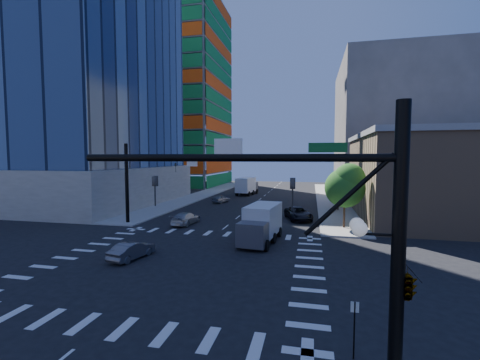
# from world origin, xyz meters

# --- Properties ---
(ground) EXTENTS (160.00, 160.00, 0.00)m
(ground) POSITION_xyz_m (0.00, 0.00, 0.00)
(ground) COLOR black
(ground) RESTS_ON ground
(road_markings) EXTENTS (20.00, 20.00, 0.01)m
(road_markings) POSITION_xyz_m (0.00, 0.00, 0.01)
(road_markings) COLOR silver
(road_markings) RESTS_ON ground
(sidewalk_ne) EXTENTS (5.00, 60.00, 0.15)m
(sidewalk_ne) POSITION_xyz_m (12.50, 40.00, 0.07)
(sidewalk_ne) COLOR #999790
(sidewalk_ne) RESTS_ON ground
(sidewalk_nw) EXTENTS (5.00, 60.00, 0.15)m
(sidewalk_nw) POSITION_xyz_m (-12.50, 40.00, 0.07)
(sidewalk_nw) COLOR #999790
(sidewalk_nw) RESTS_ON ground
(construction_building) EXTENTS (25.16, 34.50, 70.60)m
(construction_building) POSITION_xyz_m (-27.41, 61.93, 24.61)
(construction_building) COLOR slate
(construction_building) RESTS_ON ground
(commercial_building) EXTENTS (20.50, 22.50, 10.60)m
(commercial_building) POSITION_xyz_m (25.00, 22.00, 5.31)
(commercial_building) COLOR #957656
(commercial_building) RESTS_ON ground
(bg_building_ne) EXTENTS (24.00, 30.00, 28.00)m
(bg_building_ne) POSITION_xyz_m (27.00, 55.00, 14.00)
(bg_building_ne) COLOR #5F5A56
(bg_building_ne) RESTS_ON ground
(signal_mast_se) EXTENTS (10.51, 2.48, 9.00)m
(signal_mast_se) POSITION_xyz_m (10.60, -11.50, 5.01)
(signal_mast_se) COLOR black
(signal_mast_se) RESTS_ON sidewalk_se
(signal_mast_nw) EXTENTS (10.20, 0.40, 9.00)m
(signal_mast_nw) POSITION_xyz_m (-10.00, 11.50, 5.49)
(signal_mast_nw) COLOR black
(signal_mast_nw) RESTS_ON sidewalk_nw
(tree_south) EXTENTS (4.16, 4.16, 6.82)m
(tree_south) POSITION_xyz_m (12.63, 13.90, 4.69)
(tree_south) COLOR #382316
(tree_south) RESTS_ON sidewalk_ne
(tree_north) EXTENTS (3.54, 3.52, 5.78)m
(tree_north) POSITION_xyz_m (12.93, 25.90, 3.99)
(tree_north) COLOR #382316
(tree_north) RESTS_ON sidewalk_ne
(no_parking_sign) EXTENTS (0.30, 0.06, 2.20)m
(no_parking_sign) POSITION_xyz_m (10.70, -9.00, 1.38)
(no_parking_sign) COLOR black
(no_parking_sign) RESTS_ON ground
(car_nb_far) EXTENTS (3.99, 5.99, 1.53)m
(car_nb_far) POSITION_xyz_m (7.56, 18.02, 0.76)
(car_nb_far) COLOR black
(car_nb_far) RESTS_ON ground
(car_sb_near) EXTENTS (2.27, 4.86, 1.37)m
(car_sb_near) POSITION_xyz_m (-4.80, 12.53, 0.69)
(car_sb_near) COLOR #BEBEBE
(car_sb_near) RESTS_ON ground
(car_sb_mid) EXTENTS (2.65, 4.09, 1.29)m
(car_sb_mid) POSITION_xyz_m (-5.72, 30.24, 0.65)
(car_sb_mid) COLOR #999AA0
(car_sb_mid) RESTS_ON ground
(car_sb_cross) EXTENTS (2.08, 4.10, 1.29)m
(car_sb_cross) POSITION_xyz_m (-3.96, -0.03, 0.65)
(car_sb_cross) COLOR #55545A
(car_sb_cross) RESTS_ON ground
(box_truck_near) EXTENTS (3.35, 6.49, 3.27)m
(box_truck_near) POSITION_xyz_m (4.67, 6.56, 1.45)
(box_truck_near) COLOR black
(box_truck_near) RESTS_ON ground
(box_truck_far) EXTENTS (3.67, 6.97, 3.49)m
(box_truck_far) POSITION_xyz_m (-3.71, 42.76, 1.55)
(box_truck_far) COLOR black
(box_truck_far) RESTS_ON ground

